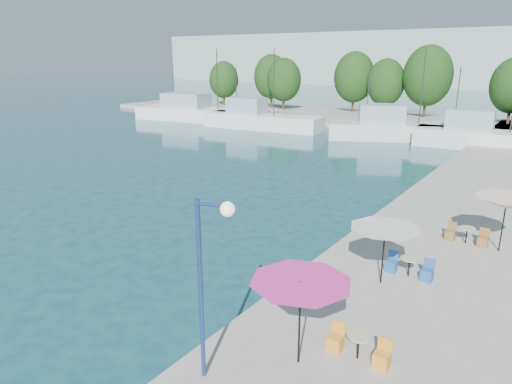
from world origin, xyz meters
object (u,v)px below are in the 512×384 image
Objects in this scene: trawler_04 at (488,138)px; umbrella_cream at (506,203)px; trawler_03 at (399,130)px; trawler_01 at (202,113)px; street_lamp at (211,259)px; trawler_02 at (260,120)px; umbrella_white at (385,234)px; umbrella_pink at (300,290)px.

trawler_04 is 28.70m from umbrella_cream.
umbrella_cream is at bearing -89.54° from trawler_03.
umbrella_cream is at bearing -43.23° from trawler_01.
trawler_03 is 43.31m from street_lamp.
trawler_01 and trawler_03 have the same top height.
trawler_02 is at bearing -16.87° from trawler_01.
umbrella_white is (27.69, -32.21, 1.51)m from trawler_02.
umbrella_pink is at bearing 38.70° from street_lamp.
trawler_03 reaches higher than umbrella_white.
trawler_03 is 36.14m from umbrella_white.
trawler_03 is at bearing -7.84° from trawler_01.
umbrella_cream is (3.47, 11.77, -0.03)m from umbrella_pink.
umbrella_pink is (27.46, -38.10, 1.79)m from trawler_02.
trawler_02 and trawler_04 have the same top height.
trawler_03 is 6.09× the size of umbrella_cream.
umbrella_pink is 5.90m from umbrella_white.
trawler_01 is 50.22m from umbrella_cream.
street_lamp reaches higher than umbrella_pink.
trawler_03 reaches higher than street_lamp.
umbrella_pink is at bearing -100.97° from trawler_03.
trawler_03 is (17.02, 2.29, -0.00)m from trawler_02.
trawler_04 is at bearing -2.53° from trawler_02.
trawler_04 is 5.22× the size of umbrella_pink.
trawler_01 is 36.93m from trawler_04.
street_lamp is at bearing -110.01° from umbrella_cream.
street_lamp is at bearing -58.00° from trawler_01.
umbrella_white is 0.99× the size of umbrella_cream.
trawler_04 is 40.06m from umbrella_pink.
umbrella_pink is 1.06× the size of umbrella_cream.
trawler_03 is 3.23× the size of street_lamp.
trawler_01 reaches higher than umbrella_pink.
trawler_03 is at bearing 104.49° from umbrella_pink.
umbrella_pink is (1.46, -39.99, 1.79)m from trawler_04.
street_lamp is at bearing -94.39° from trawler_04.
street_lamp reaches higher than umbrella_white.
umbrella_cream is at bearing -84.42° from trawler_04.
street_lamp is at bearing -103.52° from trawler_03.
street_lamp is (-1.73, -7.77, 1.51)m from umbrella_white.
trawler_02 reaches higher than umbrella_white.
street_lamp is (-1.50, -1.88, 1.22)m from umbrella_pink.
trawler_03 is at bearing 173.12° from trawler_04.
umbrella_white is (1.69, -34.10, 1.50)m from trawler_04.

